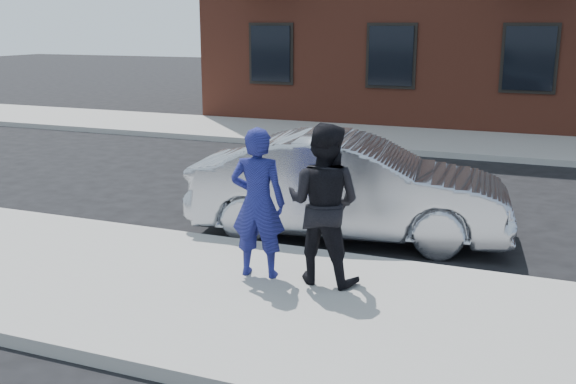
% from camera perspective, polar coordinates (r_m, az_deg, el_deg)
% --- Properties ---
extents(ground, '(100.00, 100.00, 0.00)m').
position_cam_1_polar(ground, '(7.38, 12.50, -11.36)').
color(ground, black).
rests_on(ground, ground).
extents(near_sidewalk, '(50.00, 3.50, 0.15)m').
position_cam_1_polar(near_sidewalk, '(7.12, 12.18, -11.64)').
color(near_sidewalk, gray).
rests_on(near_sidewalk, ground).
extents(near_curb, '(50.00, 0.10, 0.15)m').
position_cam_1_polar(near_curb, '(8.77, 14.27, -6.74)').
color(near_curb, '#999691').
rests_on(near_curb, ground).
extents(far_sidewalk, '(50.00, 3.50, 0.15)m').
position_cam_1_polar(far_sidewalk, '(18.14, 18.62, 3.68)').
color(far_sidewalk, gray).
rests_on(far_sidewalk, ground).
extents(far_curb, '(50.00, 0.10, 0.15)m').
position_cam_1_polar(far_curb, '(16.38, 18.19, 2.65)').
color(far_curb, '#999691').
rests_on(far_curb, ground).
extents(silver_sedan, '(4.85, 2.27, 1.54)m').
position_cam_1_polar(silver_sedan, '(10.02, 5.25, 0.42)').
color(silver_sedan, '#999BA3').
rests_on(silver_sedan, ground).
extents(man_hoodie, '(0.72, 0.54, 1.82)m').
position_cam_1_polar(man_hoodie, '(8.00, -2.56, -0.92)').
color(man_hoodie, navy).
rests_on(man_hoodie, near_sidewalk).
extents(man_peacoat, '(0.96, 0.77, 1.89)m').
position_cam_1_polar(man_peacoat, '(7.82, 3.02, -1.00)').
color(man_peacoat, black).
rests_on(man_peacoat, near_sidewalk).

